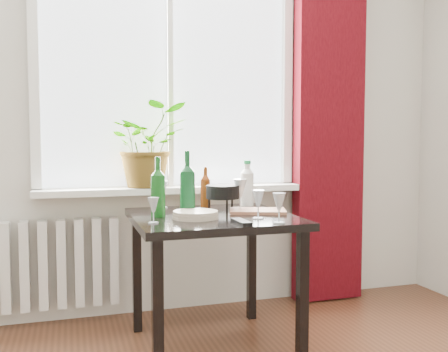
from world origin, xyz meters
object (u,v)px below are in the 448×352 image
object	(u,v)px
wineglass_far_right	(279,208)
cutting_board	(258,211)
wineglass_front_right	(258,204)
tv_remote	(241,222)
wineglass_back_left	(162,194)
radiator	(52,264)
wine_bottle_left	(158,186)
fondue_pot	(223,198)
table	(212,232)
plate_stack	(196,215)
wineglass_front_left	(153,210)
bottle_amber	(205,187)
wine_bottle_right	(187,182)
potted_plant	(148,145)
wineglass_back_center	(240,194)
cleaning_bottle	(247,183)

from	to	relation	value
wineglass_far_right	cutting_board	distance (m)	0.39
wineglass_front_right	tv_remote	bearing A→B (deg)	-137.63
wineglass_front_right	wineglass_back_left	size ratio (longest dim) A/B	0.91
radiator	wine_bottle_left	xyz separation A→B (m)	(0.56, -0.60, 0.52)
tv_remote	cutting_board	xyz separation A→B (m)	(0.22, 0.34, -0.00)
fondue_pot	table	bearing A→B (deg)	-133.30
fondue_pot	tv_remote	size ratio (longest dim) A/B	1.27
plate_stack	wineglass_front_left	bearing A→B (deg)	-158.82
bottle_amber	wineglass_front_right	distance (m)	0.55
radiator	plate_stack	world-z (taller)	plate_stack
radiator	wine_bottle_right	world-z (taller)	wine_bottle_right
potted_plant	tv_remote	xyz separation A→B (m)	(0.31, -0.94, -0.37)
wineglass_back_left	plate_stack	xyz separation A→B (m)	(0.09, -0.46, -0.06)
cutting_board	wineglass_far_right	bearing A→B (deg)	-95.15
potted_plant	wineglass_back_center	size ratio (longest dim) A/B	2.90
cleaning_bottle	wineglass_back_center	size ratio (longest dim) A/B	1.52
wineglass_front_right	wineglass_back_center	world-z (taller)	wineglass_back_center
wineglass_front_left	tv_remote	world-z (taller)	wineglass_front_left
radiator	bottle_amber	xyz separation A→B (m)	(0.90, -0.31, 0.48)
wineglass_front_right	fondue_pot	xyz separation A→B (m)	(-0.09, 0.34, -0.00)
plate_stack	tv_remote	distance (m)	0.29
wineglass_front_right	tv_remote	xyz separation A→B (m)	(-0.14, -0.12, -0.07)
wine_bottle_left	wineglass_front_right	distance (m)	0.54
plate_stack	wineglass_front_right	bearing A→B (deg)	-19.64
radiator	wineglass_front_right	bearing A→B (deg)	-38.67
radiator	cutting_board	size ratio (longest dim) A/B	2.57
radiator	potted_plant	bearing A→B (deg)	-1.27
cutting_board	potted_plant	bearing A→B (deg)	131.08
bottle_amber	table	bearing A→B (deg)	-98.75
wine_bottle_right	plate_stack	xyz separation A→B (m)	(0.01, -0.14, -0.16)
potted_plant	cleaning_bottle	bearing A→B (deg)	-28.42
table	plate_stack	distance (m)	0.19
table	wine_bottle_left	xyz separation A→B (m)	(-0.29, 0.03, 0.25)
wine_bottle_left	plate_stack	world-z (taller)	wine_bottle_left
wine_bottle_left	wineglass_back_left	distance (m)	0.35
fondue_pot	cutting_board	size ratio (longest dim) A/B	0.70
fondue_pot	wineglass_far_right	bearing A→B (deg)	-81.82
bottle_amber	tv_remote	xyz separation A→B (m)	(0.00, -0.65, -0.12)
table	wineglass_front_left	bearing A→B (deg)	-152.44
tv_remote	potted_plant	bearing A→B (deg)	106.38
fondue_pot	tv_remote	bearing A→B (deg)	-102.79
potted_plant	wineglass_back_center	bearing A→B (deg)	-47.02
wineglass_front_right	wineglass_far_right	xyz separation A→B (m)	(0.05, -0.16, 0.00)
table	wineglass_far_right	world-z (taller)	wineglass_far_right
wine_bottle_right	bottle_amber	distance (m)	0.34
potted_plant	fondue_pot	bearing A→B (deg)	-53.35
wineglass_far_right	wineglass_back_left	size ratio (longest dim) A/B	0.92
table	wineglass_back_left	xyz separation A→B (m)	(-0.21, 0.36, 0.18)
wine_bottle_right	wine_bottle_left	bearing A→B (deg)	-174.78
bottle_amber	cleaning_bottle	xyz separation A→B (m)	(0.26, -0.01, 0.02)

